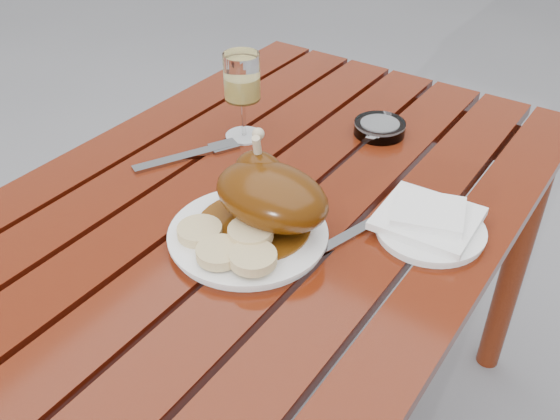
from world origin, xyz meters
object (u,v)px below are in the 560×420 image
object	(u,v)px
side_plate	(430,230)
ashtray	(380,128)
table	(271,336)
wine_glass	(243,97)
dinner_plate	(248,235)

from	to	relation	value
side_plate	ashtray	size ratio (longest dim) A/B	1.70
table	wine_glass	world-z (taller)	wine_glass
table	ashtray	distance (m)	0.49
side_plate	ashtray	distance (m)	0.33
wine_glass	table	bearing A→B (deg)	-39.79
side_plate	table	bearing A→B (deg)	-171.82
dinner_plate	side_plate	distance (m)	0.29
side_plate	wine_glass	bearing A→B (deg)	168.80
table	ashtray	xyz separation A→B (m)	(0.07, 0.29, 0.39)
table	dinner_plate	xyz separation A→B (m)	(0.05, -0.13, 0.38)
ashtray	dinner_plate	bearing A→B (deg)	-91.72
wine_glass	ashtray	world-z (taller)	wine_glass
wine_glass	ashtray	distance (m)	0.28
ashtray	table	bearing A→B (deg)	-102.73
table	ashtray	bearing A→B (deg)	77.27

